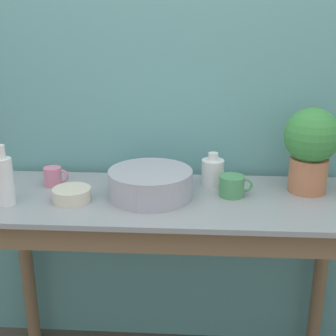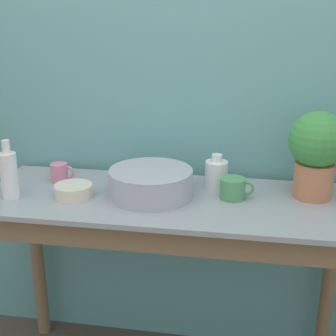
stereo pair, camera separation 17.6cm
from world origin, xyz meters
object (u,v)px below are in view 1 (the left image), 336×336
Objects in this scene: bowl_wash_large at (150,184)px; mug_pink at (53,176)px; bottle_tall at (4,180)px; mug_green at (232,186)px; potted_plant at (311,145)px; bottle_short at (213,172)px; bowl_small_cream at (72,195)px.

mug_pink is at bearing 167.00° from bowl_wash_large.
bottle_tall reaches higher than mug_pink.
mug_green is at bearing -5.33° from mug_pink.
mug_green is 0.73m from mug_pink.
potted_plant is 2.43× the size of bottle_short.
bottle_tall reaches higher than bowl_wash_large.
potted_plant is 1.04m from mug_pink.
bottle_short is (0.77, 0.25, -0.04)m from bottle_tall.
bowl_small_cream is at bearing -171.83° from mug_green.
bottle_tall is 0.81m from bottle_short.
bowl_wash_large is 0.54m from bottle_tall.
bowl_wash_large reaches higher than bowl_small_cream.
potted_plant is at bearing 9.92° from bottle_tall.
potted_plant is 0.34m from mug_green.
mug_green is (0.84, 0.13, -0.05)m from bottle_tall.
bottle_tall is 0.25m from bowl_small_cream.
potted_plant is 1.47× the size of bottle_tall.
bottle_short is at bearing 17.64° from bottle_tall.
mug_green reaches higher than mug_pink.
mug_green is 1.27× the size of mug_pink.
mug_pink is (-0.72, 0.07, -0.00)m from mug_green.
mug_pink is at bearing -175.97° from bottle_short.
bowl_small_cream is at bearing -159.44° from bottle_short.
bowl_wash_large is 2.22× the size of bowl_small_cream.
bottle_short reaches higher than mug_green.
bottle_tall is 1.65× the size of bottle_short.
bowl_wash_large is 0.32m from mug_green.
mug_pink is at bearing 126.93° from bowl_small_cream.
bottle_tall is 1.75× the size of mug_green.
potted_plant is 2.58× the size of mug_green.
potted_plant reaches higher than bowl_small_cream.
bottle_tall is (-0.53, -0.10, 0.04)m from bowl_wash_large.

